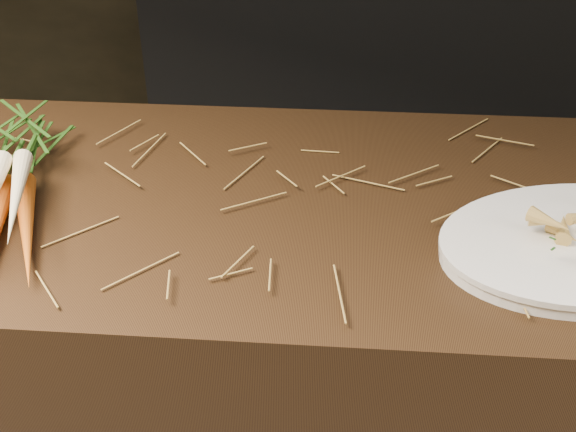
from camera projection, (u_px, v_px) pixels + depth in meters
The scene contains 4 objects.
main_counter at pixel (246, 381), 1.48m from camera, with size 2.40×0.70×0.90m, color black.
back_counter at pixel (373, 56), 3.03m from camera, with size 1.82×0.62×0.84m.
straw_bedding at pixel (237, 192), 1.23m from camera, with size 1.40×0.60×0.02m, color olive, non-canonical shape.
root_veg_bunch at pixel (1, 165), 1.22m from camera, with size 0.32×0.56×0.10m.
Camera 1 is at (0.17, -0.73, 1.56)m, focal length 45.00 mm.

